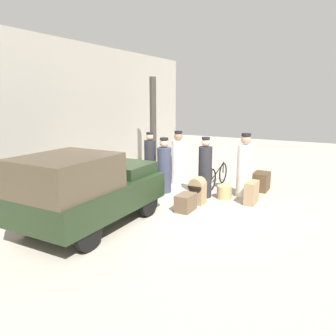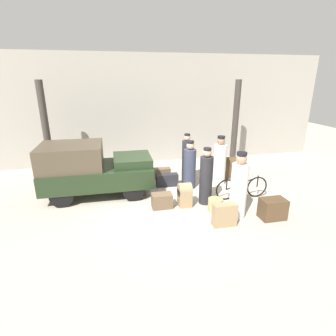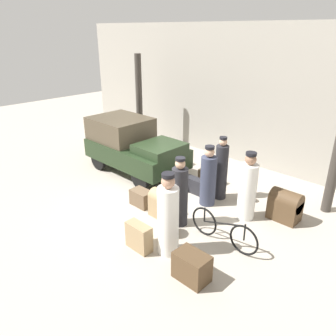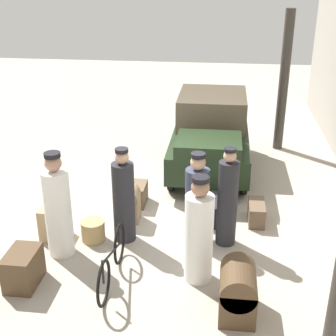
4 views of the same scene
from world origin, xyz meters
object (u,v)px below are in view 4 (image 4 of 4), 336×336
Objects in this scene: wicker_basket at (93,231)px; suitcase_small_leather at (51,220)px; conductor_in_dark_uniform at (199,234)px; truck at (211,133)px; suitcase_black_upright at (137,194)px; porter_lifting_near_truck at (58,209)px; trunk_barrel_dark at (238,290)px; porter_standing_middle at (227,201)px; porter_carrying_trunk at (197,202)px; trunk_wicker_pale at (129,203)px; bicycle at (112,262)px; trunk_umber_medium at (213,210)px; trunk_large_brown at (256,212)px; porter_with_bicycle at (124,199)px; suitcase_tan_flat at (23,268)px.

wicker_basket is 0.78m from suitcase_small_leather.
suitcase_small_leather is (-0.93, -2.63, -0.48)m from conductor_in_dark_uniform.
truck is 5.75× the size of suitcase_black_upright.
porter_lifting_near_truck is (3.81, -2.29, -0.07)m from truck.
suitcase_small_leather is (-1.65, -3.21, -0.09)m from trunk_barrel_dark.
wicker_basket is 0.24× the size of porter_standing_middle.
porter_carrying_trunk reaches higher than trunk_wicker_pale.
bicycle is 0.99× the size of conductor_in_dark_uniform.
trunk_umber_medium is (-0.71, 0.27, -0.52)m from porter_carrying_trunk.
conductor_in_dark_uniform reaches higher than trunk_large_brown.
porter_lifting_near_truck is 3.61m from trunk_large_brown.
porter_with_bicycle is 1.95m from suitcase_tan_flat.
trunk_umber_medium is at bearing 144.75° from bicycle.
suitcase_small_leather is (0.13, -3.04, -0.51)m from porter_standing_middle.
conductor_in_dark_uniform is at bearing 65.20° from wicker_basket.
trunk_wicker_pale is (-0.56, -1.79, -0.44)m from porter_standing_middle.
suitcase_black_upright is (-2.28, -1.36, -0.56)m from conductor_in_dark_uniform.
suitcase_small_leather is (-0.07, -0.77, 0.11)m from wicker_basket.
porter_with_bicycle is 2.61× the size of suitcase_tan_flat.
porter_lifting_near_truck is at bearing -31.04° from truck.
trunk_umber_medium is (-0.95, 2.04, 0.03)m from wicker_basket.
trunk_wicker_pale is 1.57m from trunk_umber_medium.
bicycle is 2.50m from trunk_umber_medium.
porter_carrying_trunk is at bearing -1.98° from truck.
trunk_barrel_dark reaches higher than suitcase_small_leather.
porter_carrying_trunk reaches higher than suitcase_tan_flat.
conductor_in_dark_uniform reaches higher than bicycle.
porter_lifting_near_truck is 1.06m from suitcase_tan_flat.
trunk_large_brown is at bearing 123.05° from suitcase_tan_flat.
porter_with_bicycle is 2.21× the size of trunk_barrel_dark.
trunk_barrel_dark is (0.50, 1.85, 0.04)m from bicycle.
porter_standing_middle is at bearing 72.71° from trunk_wicker_pale.
trunk_umber_medium is at bearing -162.32° from porter_standing_middle.
porter_lifting_near_truck is 2.16m from suitcase_black_upright.
porter_lifting_near_truck is at bearing -76.73° from porter_standing_middle.
bicycle is at bearing -16.00° from truck.
trunk_large_brown is 1.12× the size of suitcase_black_upright.
porter_lifting_near_truck is at bearing -72.86° from porter_carrying_trunk.
truck is 1.94× the size of conductor_in_dark_uniform.
suitcase_black_upright is at bearing -100.48° from trunk_large_brown.
trunk_wicker_pale reaches higher than trunk_large_brown.
porter_carrying_trunk reaches higher than trunk_barrel_dark.
porter_lifting_near_truck is at bearing -43.37° from wicker_basket.
wicker_basket is at bearing -65.09° from trunk_umber_medium.
porter_with_bicycle is 2.53m from trunk_large_brown.
suitcase_black_upright is (1.95, -1.37, -0.67)m from truck.
conductor_in_dark_uniform is 1.00m from trunk_barrel_dark.
bicycle is at bearing -79.90° from conductor_in_dark_uniform.
bicycle is 2.51m from suitcase_black_upright.
suitcase_small_leather reaches higher than trunk_large_brown.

